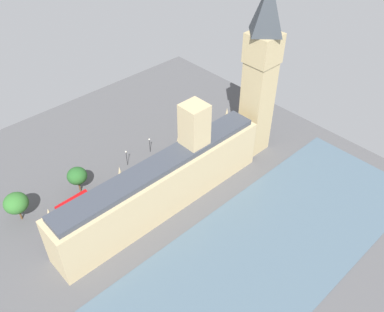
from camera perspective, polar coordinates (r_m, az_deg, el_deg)
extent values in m
plane|color=#4C4C4F|center=(127.02, -4.53, -6.37)|extent=(140.40, 140.40, 0.00)
cube|color=#475B6B|center=(111.64, 6.91, -15.40)|extent=(38.62, 126.36, 0.25)
cube|color=tan|center=(120.33, -4.11, -4.27)|extent=(10.24, 70.40, 15.75)
cube|color=tan|center=(121.70, 0.31, 1.04)|extent=(6.81, 6.81, 30.40)
cube|color=#383D47|center=(114.50, -4.31, -1.14)|extent=(7.78, 67.58, 1.60)
cone|color=tan|center=(134.24, 4.87, 6.11)|extent=(1.20, 1.20, 3.08)
cone|color=tan|center=(122.14, -1.93, 2.35)|extent=(1.20, 1.20, 2.84)
cone|color=tan|center=(112.57, -10.00, -2.08)|extent=(1.20, 1.20, 3.08)
cone|color=tan|center=(106.79, -19.28, -7.34)|extent=(1.20, 1.20, 2.18)
cube|color=tan|center=(139.02, 8.92, 6.65)|extent=(8.16, 8.16, 33.02)
cube|color=tan|center=(128.91, 9.88, 14.56)|extent=(8.97, 8.97, 9.30)
cylinder|color=silver|center=(131.47, 8.27, 15.24)|extent=(0.25, 6.20, 6.20)
torus|color=black|center=(131.47, 8.27, 15.24)|extent=(0.24, 6.44, 6.44)
cylinder|color=silver|center=(132.34, 11.19, 15.08)|extent=(6.20, 0.25, 6.20)
torus|color=black|center=(132.34, 11.19, 15.08)|extent=(6.44, 0.24, 6.44)
pyramid|color=#2D3338|center=(124.26, 10.55, 19.76)|extent=(8.97, 8.97, 15.64)
cube|color=#B7B7BC|center=(143.29, -0.71, 0.51)|extent=(1.93, 4.33, 0.75)
cube|color=black|center=(142.96, -0.65, 0.77)|extent=(1.58, 2.44, 0.65)
cylinder|color=black|center=(142.34, -0.87, 0.00)|extent=(0.27, 0.69, 0.68)
cylinder|color=black|center=(143.25, -1.32, 0.29)|extent=(0.27, 0.69, 0.68)
cylinder|color=black|center=(143.82, -0.09, 0.49)|extent=(0.27, 0.69, 0.68)
cylinder|color=black|center=(144.72, -0.54, 0.78)|extent=(0.27, 0.69, 0.68)
cube|color=#19472D|center=(139.36, -4.16, -0.94)|extent=(2.00, 4.59, 0.75)
cube|color=black|center=(139.02, -4.10, -0.68)|extent=(1.62, 2.59, 0.65)
cylinder|color=black|center=(138.42, -4.36, -1.49)|extent=(0.28, 0.69, 0.68)
cylinder|color=black|center=(139.38, -4.82, -1.18)|extent=(0.28, 0.69, 0.68)
cylinder|color=black|center=(139.84, -3.49, -0.93)|extent=(0.28, 0.69, 0.68)
cylinder|color=black|center=(140.79, -3.94, -0.63)|extent=(0.28, 0.69, 0.68)
cube|color=gold|center=(136.46, -7.40, -2.26)|extent=(1.86, 4.24, 0.75)
cube|color=black|center=(136.09, -7.36, -2.00)|extent=(1.52, 2.39, 0.65)
cylinder|color=black|center=(135.67, -7.62, -2.80)|extent=(0.28, 0.69, 0.68)
cylinder|color=black|center=(136.62, -8.03, -2.49)|extent=(0.28, 0.69, 0.68)
cylinder|color=black|center=(136.83, -6.75, -2.27)|extent=(0.28, 0.69, 0.68)
cylinder|color=black|center=(137.77, -7.17, -1.97)|extent=(0.28, 0.69, 0.68)
cube|color=black|center=(131.31, -11.25, -4.85)|extent=(1.87, 4.38, 0.75)
cube|color=black|center=(130.76, -11.36, -4.67)|extent=(1.55, 2.46, 0.65)
cylinder|color=black|center=(132.58, -10.94, -4.50)|extent=(0.26, 0.68, 0.68)
cylinder|color=black|center=(131.54, -10.53, -4.86)|extent=(0.26, 0.68, 0.68)
cylinder|color=black|center=(131.62, -11.92, -5.07)|extent=(0.26, 0.68, 0.68)
cylinder|color=black|center=(130.58, -11.52, -5.44)|extent=(0.26, 0.68, 0.68)
cube|color=#B20C0F|center=(127.01, -16.09, -6.53)|extent=(2.81, 10.57, 4.20)
cube|color=black|center=(126.95, -16.10, -6.51)|extent=(2.86, 10.17, 0.70)
cylinder|color=black|center=(126.79, -17.04, -8.27)|extent=(0.38, 1.11, 1.10)
cylinder|color=black|center=(128.31, -17.57, -7.70)|extent=(0.38, 1.11, 1.10)
cylinder|color=black|center=(128.77, -14.28, -6.66)|extent=(0.38, 1.11, 1.10)
cylinder|color=black|center=(130.27, -14.84, -6.12)|extent=(0.38, 1.11, 1.10)
cylinder|color=gray|center=(144.74, 2.84, 0.91)|extent=(0.66, 0.66, 1.39)
sphere|color=beige|center=(144.22, 2.85, 1.17)|extent=(0.27, 0.27, 0.27)
cube|color=#336B60|center=(144.70, 2.95, 0.93)|extent=(0.30, 0.30, 0.25)
cylinder|color=brown|center=(133.28, -15.34, -4.06)|extent=(0.56, 0.56, 4.15)
ellipsoid|color=#235623|center=(130.40, -15.66, -2.66)|extent=(6.14, 6.14, 5.22)
cylinder|color=brown|center=(130.47, -22.73, -7.45)|extent=(0.56, 0.56, 3.97)
ellipsoid|color=#2D6628|center=(127.37, -23.24, -6.03)|extent=(6.95, 6.95, 5.91)
cylinder|color=black|center=(139.29, -9.04, -0.36)|extent=(0.18, 0.18, 5.41)
sphere|color=#F2EAC6|center=(137.42, -9.17, 0.59)|extent=(0.56, 0.56, 0.56)
cylinder|color=black|center=(143.92, -5.88, 1.42)|extent=(0.18, 0.18, 5.13)
sphere|color=#F2EAC6|center=(142.19, -5.95, 2.32)|extent=(0.56, 0.56, 0.56)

